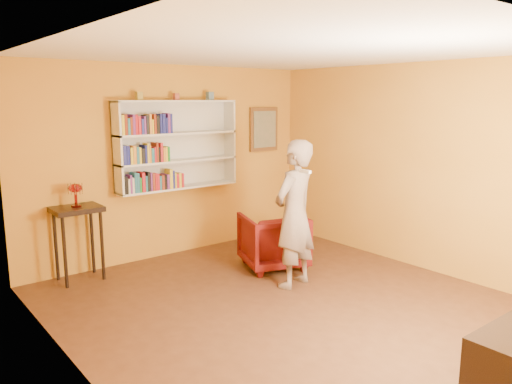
% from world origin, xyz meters
% --- Properties ---
extents(room_shell, '(5.30, 5.80, 2.88)m').
position_xyz_m(room_shell, '(0.00, 0.00, 1.02)').
color(room_shell, '#462816').
rests_on(room_shell, ground).
extents(bookshelf, '(1.80, 0.29, 1.23)m').
position_xyz_m(bookshelf, '(0.00, 2.41, 1.59)').
color(bookshelf, silver).
rests_on(bookshelf, room_shell).
extents(books_row_lower, '(0.87, 0.19, 0.27)m').
position_xyz_m(books_row_lower, '(-0.43, 2.30, 1.13)').
color(books_row_lower, black).
rests_on(books_row_lower, bookshelf).
extents(books_row_middle, '(0.67, 0.19, 0.26)m').
position_xyz_m(books_row_middle, '(-0.54, 2.30, 1.51)').
color(books_row_middle, navy).
rests_on(books_row_middle, bookshelf).
extents(books_row_upper, '(0.72, 0.19, 0.27)m').
position_xyz_m(books_row_upper, '(-0.50, 2.30, 1.90)').
color(books_row_upper, gold).
rests_on(books_row_upper, bookshelf).
extents(ornament_left, '(0.08, 0.08, 0.11)m').
position_xyz_m(ornament_left, '(-0.55, 2.35, 2.27)').
color(ornament_left, olive).
rests_on(ornament_left, bookshelf).
extents(ornament_centre, '(0.07, 0.07, 0.09)m').
position_xyz_m(ornament_centre, '(-0.00, 2.35, 2.26)').
color(ornament_centre, '#9C4534').
rests_on(ornament_centre, bookshelf).
extents(ornament_right, '(0.08, 0.08, 0.12)m').
position_xyz_m(ornament_right, '(0.55, 2.35, 2.27)').
color(ornament_right, slate).
rests_on(ornament_right, bookshelf).
extents(framed_painting, '(0.55, 0.05, 0.70)m').
position_xyz_m(framed_painting, '(1.65, 2.46, 1.75)').
color(framed_painting, brown).
rests_on(framed_painting, room_shell).
extents(console_table, '(0.57, 0.44, 0.93)m').
position_xyz_m(console_table, '(-1.49, 2.25, 0.77)').
color(console_table, black).
rests_on(console_table, ground).
extents(ruby_lustre, '(0.18, 0.17, 0.29)m').
position_xyz_m(ruby_lustre, '(-1.49, 2.25, 1.14)').
color(ruby_lustre, '#990D10').
rests_on(ruby_lustre, console_table).
extents(armchair, '(1.01, 1.02, 0.73)m').
position_xyz_m(armchair, '(0.71, 1.12, 0.37)').
color(armchair, '#450407').
rests_on(armchair, ground).
extents(person, '(0.73, 0.56, 1.77)m').
position_xyz_m(person, '(0.47, 0.45, 0.88)').
color(person, '#7C695B').
rests_on(person, ground).
extents(game_remote, '(0.04, 0.15, 0.04)m').
position_xyz_m(game_remote, '(0.25, 0.06, 1.46)').
color(game_remote, silver).
rests_on(game_remote, person).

